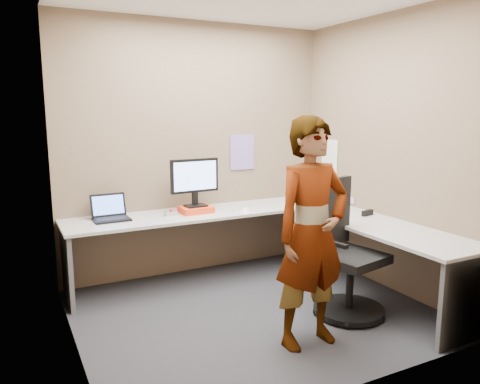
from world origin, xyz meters
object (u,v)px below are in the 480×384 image
desk (274,232)px  monitor (195,178)px  person (312,233)px  office_chair (344,260)px

desk → monitor: bearing=134.3°
monitor → desk: bearing=-48.1°
person → office_chair: bearing=25.7°
office_chair → monitor: bearing=110.7°
desk → office_chair: bearing=-69.9°
desk → office_chair: (0.27, -0.74, -0.11)m
monitor → office_chair: bearing=-59.9°
office_chair → person: 0.77m
desk → monitor: (-0.59, 0.60, 0.50)m
monitor → office_chair: 1.71m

